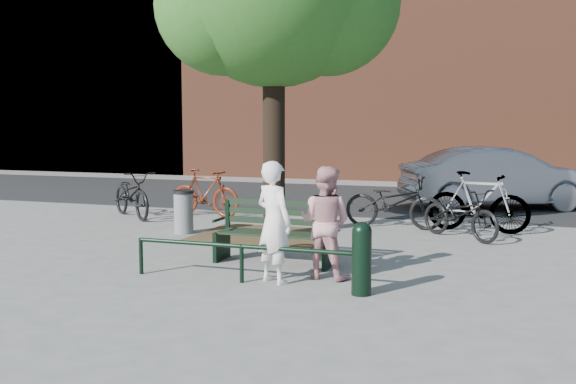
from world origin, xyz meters
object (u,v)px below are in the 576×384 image
at_px(litter_bin, 184,212).
at_px(parked_car, 498,178).
at_px(park_bench, 275,231).
at_px(person_right, 325,222).
at_px(person_left, 274,222).
at_px(bollard, 362,256).
at_px(bicycle_c, 394,202).

distance_m(litter_bin, parked_car, 7.83).
bearing_deg(park_bench, person_right, -35.11).
relative_size(person_left, bollard, 1.78).
xyz_separation_m(litter_bin, bicycle_c, (3.64, 1.87, 0.10)).
height_order(person_right, bollard, person_right).
bearing_deg(park_bench, bollard, -40.30).
height_order(litter_bin, parked_car, parked_car).
distance_m(person_left, person_right, 0.73).
xyz_separation_m(person_left, bicycle_c, (0.73, 4.85, -0.28)).
xyz_separation_m(park_bench, parked_car, (3.02, 7.38, 0.27)).
bearing_deg(litter_bin, park_bench, -36.31).
bearing_deg(parked_car, person_right, 141.28).
bearing_deg(person_right, person_left, 48.29).
distance_m(person_right, bicycle_c, 4.40).
xyz_separation_m(park_bench, person_right, (0.95, -0.67, 0.27)).
distance_m(park_bench, person_right, 1.19).
bearing_deg(parked_car, park_bench, 133.45).
xyz_separation_m(person_right, bicycle_c, (0.18, 4.39, -0.24)).
relative_size(bollard, litter_bin, 1.10).
bearing_deg(bicycle_c, park_bench, 166.83).
bearing_deg(park_bench, parked_car, 67.71).
distance_m(bollard, parked_car, 8.85).
bearing_deg(person_left, parked_car, -79.41).
bearing_deg(bollard, litter_bin, 142.09).
bearing_deg(park_bench, bicycle_c, 73.17).
bearing_deg(person_left, person_right, -112.66).
bearing_deg(person_left, park_bench, -43.08).
bearing_deg(bicycle_c, litter_bin, 120.88).
distance_m(person_left, bicycle_c, 4.92).
distance_m(person_left, litter_bin, 4.18).
relative_size(person_right, parked_car, 0.33).
relative_size(bollard, bicycle_c, 0.46).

